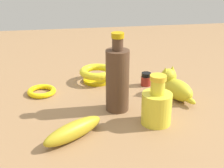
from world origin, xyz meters
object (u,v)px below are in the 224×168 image
banana (73,131)px  bottle_short (157,106)px  bottle_tall (117,79)px  bowl (97,73)px  bangle (42,91)px  cat_figurine (176,86)px  nail_polish_jar (146,79)px

banana → bottle_short: (0.04, -0.22, 0.03)m
bottle_tall → bottle_short: size_ratio=1.66×
bowl → bottle_short: bearing=-158.6°
bangle → cat_figurine: (-0.09, -0.41, 0.03)m
bowl → banana: (-0.35, 0.10, -0.01)m
banana → nail_polish_jar: same height
bottle_tall → cat_figurine: size_ratio=1.52×
banana → nail_polish_jar: bearing=-167.7°
bottle_tall → nail_polish_jar: bottle_tall is taller
bangle → banana: bearing=-162.6°
cat_figurine → bottle_short: bearing=144.2°
bowl → bottle_short: size_ratio=0.88×
bowl → nail_polish_jar: bowl is taller
bowl → nail_polish_jar: (-0.06, -0.16, -0.01)m
bangle → nail_polish_jar: size_ratio=2.04×
bowl → cat_figurine: 0.28m
nail_polish_jar → bottle_short: bottle_short is taller
bangle → cat_figurine: cat_figurine is taller
bottle_short → bowl: bearing=21.4°
bottle_tall → bottle_short: bearing=-136.8°
bowl → nail_polish_jar: size_ratio=2.70×
cat_figurine → banana: bearing=120.1°
bowl → bottle_short: bottle_short is taller
bangle → bowl: (0.07, -0.18, 0.02)m
bangle → bottle_tall: bearing=-123.1°
nail_polish_jar → cat_figurine: bearing=-149.4°
bottle_tall → banana: 0.20m
bangle → nail_polish_jar: 0.34m
bangle → bottle_short: (-0.24, -0.31, 0.04)m
bottle_tall → banana: (-0.14, 0.13, -0.07)m
bangle → bowl: bearing=-68.4°
bowl → banana: 0.37m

